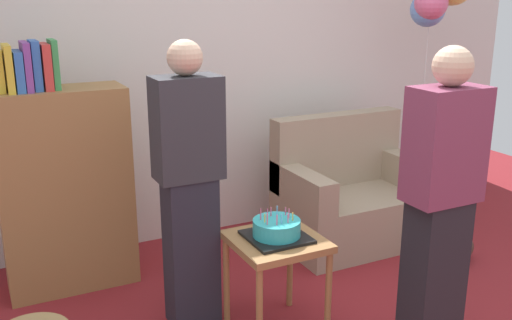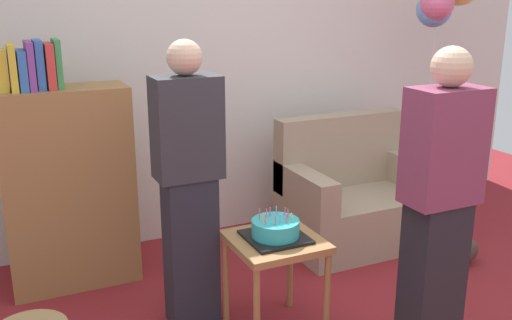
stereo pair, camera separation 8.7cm
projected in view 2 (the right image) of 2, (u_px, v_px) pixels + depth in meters
wall_back at (210, 62)px, 4.43m from camera, size 6.00×0.10×2.70m
couch at (354, 199)px, 4.44m from camera, size 1.10×0.70×0.96m
bookshelf at (67, 183)px, 3.72m from camera, size 0.80×0.36×1.59m
side_table at (275, 253)px, 3.20m from camera, size 0.48×0.48×0.57m
birthday_cake at (275, 230)px, 3.16m from camera, size 0.32×0.32×0.17m
person_blowing_candles at (189, 185)px, 3.22m from camera, size 0.36×0.22×1.63m
person_holding_cake at (438, 211)px, 2.85m from camera, size 0.36×0.22×1.63m
handbag at (462, 252)px, 4.11m from camera, size 0.28×0.14×0.20m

